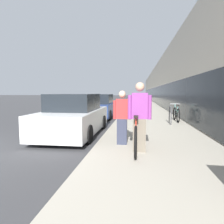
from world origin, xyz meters
TOP-DOWN VIEW (x-y plane):
  - sidewalk_slab at (5.71, 21.00)m, footprint 3.58×70.00m
  - storefront_facade at (12.53, 29.00)m, footprint 10.01×70.00m
  - tandem_bicycle at (5.09, 1.20)m, footprint 0.52×2.59m
  - person_rider at (5.17, 0.87)m, footprint 0.59×0.23m
  - person_bystander at (4.68, 1.52)m, footprint 0.52×0.21m
  - bike_rack_hoop at (6.65, 5.53)m, footprint 0.05×0.60m
  - cruiser_bike_nearest at (7.09, 6.42)m, footprint 0.52×1.70m
  - parked_sedan_curbside at (2.73, 3.16)m, footprint 1.91×4.32m
  - vintage_roadster_curbside at (2.63, 8.43)m, footprint 1.91×4.20m

SIDE VIEW (x-z plane):
  - sidewalk_slab at x=5.71m, z-range 0.00..0.12m
  - cruiser_bike_nearest at x=7.09m, z-range 0.05..0.95m
  - tandem_bicycle at x=5.09m, z-range 0.05..0.99m
  - bike_rack_hoop at x=6.65m, z-range 0.21..1.06m
  - vintage_roadster_curbside at x=2.63m, z-range -0.07..1.44m
  - parked_sedan_curbside at x=2.73m, z-range -0.07..1.48m
  - person_bystander at x=4.68m, z-range 0.13..1.67m
  - person_rider at x=5.17m, z-range 0.13..1.87m
  - storefront_facade at x=12.53m, z-range -0.01..5.45m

